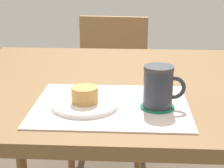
# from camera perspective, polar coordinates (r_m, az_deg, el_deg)

# --- Properties ---
(dining_table) EXTENTS (1.16, 0.92, 0.74)m
(dining_table) POSITION_cam_1_polar(r_m,az_deg,el_deg) (1.26, 2.73, -2.77)
(dining_table) COLOR brown
(dining_table) RESTS_ON ground_plane
(wooden_chair) EXTENTS (0.45, 0.45, 0.82)m
(wooden_chair) POSITION_cam_1_polar(r_m,az_deg,el_deg) (2.08, -0.21, -0.04)
(wooden_chair) COLOR #997047
(wooden_chair) RESTS_ON ground_plane
(placemat) EXTENTS (0.42, 0.33, 0.00)m
(placemat) POSITION_cam_1_polar(r_m,az_deg,el_deg) (1.02, -0.13, -3.27)
(placemat) COLOR silver
(placemat) RESTS_ON dining_table
(pastry_plate) EXTENTS (0.18, 0.18, 0.01)m
(pastry_plate) POSITION_cam_1_polar(r_m,az_deg,el_deg) (1.01, -4.13, -3.12)
(pastry_plate) COLOR white
(pastry_plate) RESTS_ON placemat
(pastry) EXTENTS (0.07, 0.07, 0.04)m
(pastry) POSITION_cam_1_polar(r_m,az_deg,el_deg) (1.00, -4.17, -1.65)
(pastry) COLOR tan
(pastry) RESTS_ON pastry_plate
(coffee_coaster) EXTENTS (0.09, 0.09, 0.00)m
(coffee_coaster) POSITION_cam_1_polar(r_m,az_deg,el_deg) (1.01, 6.93, -3.47)
(coffee_coaster) COLOR #196B4C
(coffee_coaster) RESTS_ON placemat
(coffee_mug) EXTENTS (0.11, 0.08, 0.11)m
(coffee_mug) POSITION_cam_1_polar(r_m,az_deg,el_deg) (0.99, 7.20, -0.37)
(coffee_mug) COLOR #2D333D
(coffee_mug) RESTS_ON coffee_coaster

